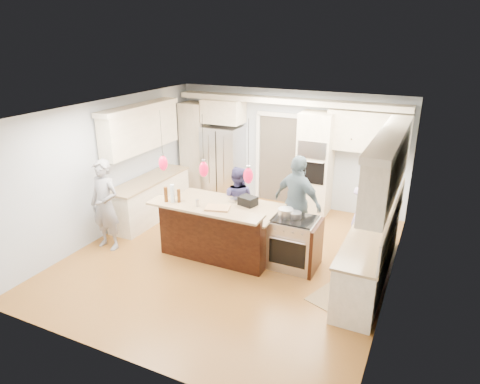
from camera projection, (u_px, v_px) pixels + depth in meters
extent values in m
plane|color=#A26D2C|center=(232.00, 256.00, 7.95)|extent=(6.00, 6.00, 0.00)
cube|color=#B2BCC6|center=(288.00, 148.00, 10.02)|extent=(5.50, 0.04, 2.70)
cube|color=#B2BCC6|center=(116.00, 268.00, 4.94)|extent=(5.50, 0.04, 2.70)
cube|color=#B2BCC6|center=(109.00, 168.00, 8.58)|extent=(0.04, 6.00, 2.70)
cube|color=#B2BCC6|center=(396.00, 215.00, 6.38)|extent=(0.04, 6.00, 2.70)
cube|color=white|center=(231.00, 110.00, 7.01)|extent=(5.50, 6.00, 0.04)
cube|color=#B7B7BC|center=(223.00, 163.00, 10.49)|extent=(0.90, 0.70, 1.80)
cube|color=#FAEACA|center=(315.00, 164.00, 9.51)|extent=(0.72, 0.64, 2.30)
cube|color=black|center=(312.00, 150.00, 9.09)|extent=(0.60, 0.02, 0.35)
cube|color=black|center=(311.00, 172.00, 9.27)|extent=(0.60, 0.02, 0.50)
cylinder|color=#B7B7BC|center=(311.00, 162.00, 9.15)|extent=(0.55, 0.02, 0.02)
cube|color=#FAEACA|center=(196.00, 149.00, 10.78)|extent=(0.60, 0.58, 2.30)
cube|color=#FAEACA|center=(223.00, 111.00, 10.10)|extent=(0.95, 0.58, 0.55)
cube|color=#FAEACA|center=(368.00, 132.00, 8.93)|extent=(1.70, 0.35, 0.85)
cube|color=beige|center=(287.00, 101.00, 9.45)|extent=(5.30, 0.38, 0.12)
cube|color=#4C443A|center=(278.00, 159.00, 10.21)|extent=(0.90, 0.06, 2.10)
cube|color=white|center=(279.00, 115.00, 9.80)|extent=(1.04, 0.06, 0.10)
cube|color=#FAEACA|center=(369.00, 255.00, 7.09)|extent=(0.60, 3.00, 0.88)
cube|color=tan|center=(372.00, 230.00, 6.93)|extent=(0.64, 3.05, 0.04)
cube|color=#FAEACA|center=(388.00, 167.00, 6.50)|extent=(0.35, 3.00, 0.85)
cube|color=beige|center=(391.00, 136.00, 6.34)|extent=(0.37, 3.10, 0.10)
cube|color=#FAEACA|center=(151.00, 199.00, 9.44)|extent=(0.60, 2.20, 0.88)
cube|color=tan|center=(149.00, 180.00, 9.28)|extent=(0.64, 2.25, 0.04)
cube|color=#FAEACA|center=(141.00, 130.00, 8.95)|extent=(0.35, 2.20, 0.85)
cube|color=beige|center=(139.00, 107.00, 8.77)|extent=(0.37, 2.30, 0.10)
cube|color=black|center=(223.00, 229.00, 8.02)|extent=(2.00, 1.00, 0.88)
cube|color=tan|center=(223.00, 206.00, 7.86)|extent=(2.10, 1.10, 0.04)
cube|color=black|center=(209.00, 236.00, 7.52)|extent=(2.00, 0.12, 1.08)
cube|color=tan|center=(204.00, 209.00, 7.20)|extent=(2.10, 0.42, 0.04)
cube|color=black|center=(248.00, 201.00, 7.83)|extent=(0.36, 0.32, 0.16)
cube|color=#B7B7BC|center=(293.00, 243.00, 7.47)|extent=(0.76, 0.66, 0.90)
cube|color=black|center=(287.00, 254.00, 7.20)|extent=(0.65, 0.01, 0.45)
cube|color=black|center=(295.00, 219.00, 7.31)|extent=(0.72, 0.59, 0.02)
cube|color=black|center=(316.00, 248.00, 7.31)|extent=(0.06, 0.71, 0.88)
cylinder|color=black|center=(161.00, 133.00, 7.13)|extent=(0.01, 0.01, 0.75)
ellipsoid|color=red|center=(163.00, 163.00, 7.31)|extent=(0.15, 0.15, 0.26)
cylinder|color=black|center=(203.00, 138.00, 6.81)|extent=(0.01, 0.01, 0.75)
ellipsoid|color=red|center=(204.00, 169.00, 6.99)|extent=(0.15, 0.15, 0.26)
cylinder|color=black|center=(248.00, 143.00, 6.48)|extent=(0.01, 0.01, 0.75)
ellipsoid|color=red|center=(248.00, 176.00, 6.67)|extent=(0.15, 0.15, 0.26)
imported|color=gray|center=(105.00, 205.00, 7.98)|extent=(0.66, 0.45, 1.75)
imported|color=navy|center=(237.00, 202.00, 8.54)|extent=(0.77, 0.64, 1.45)
imported|color=slate|center=(298.00, 203.00, 8.00)|extent=(1.15, 0.80, 1.81)
imported|color=gray|center=(367.00, 224.00, 7.42)|extent=(0.86, 1.14, 1.57)
cube|color=#9C8355|center=(343.00, 295.00, 6.75)|extent=(1.06, 1.26, 0.01)
cylinder|color=silver|center=(173.00, 193.00, 7.41)|extent=(0.09, 0.09, 0.32)
cylinder|color=#4F2B0E|center=(179.00, 196.00, 7.42)|extent=(0.06, 0.06, 0.24)
cylinder|color=#4F2B0E|center=(166.00, 194.00, 7.43)|extent=(0.09, 0.09, 0.27)
cylinder|color=#4F2B0E|center=(179.00, 195.00, 7.47)|extent=(0.06, 0.06, 0.22)
cylinder|color=#B7B7BC|center=(197.00, 203.00, 7.26)|extent=(0.07, 0.07, 0.12)
cube|color=#B28252|center=(218.00, 208.00, 7.17)|extent=(0.46, 0.38, 0.03)
cylinder|color=#B7B7BC|center=(286.00, 213.00, 7.33)|extent=(0.26, 0.26, 0.15)
cylinder|color=#B7B7BC|center=(295.00, 215.00, 7.29)|extent=(0.22, 0.22, 0.11)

